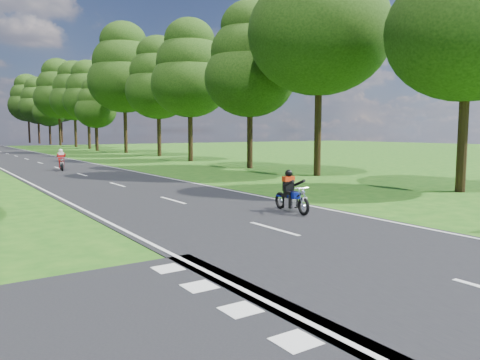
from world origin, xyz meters
TOP-DOWN VIEW (x-y plane):
  - ground at (0.00, 0.00)m, footprint 160.00×160.00m
  - main_road at (0.00, 50.00)m, footprint 7.00×140.00m
  - road_markings at (-0.14, 48.13)m, footprint 7.40×140.00m
  - treeline at (1.43, 60.06)m, footprint 40.00×115.35m
  - rider_near_blue at (2.01, 3.69)m, footprint 0.72×1.64m
  - rider_far_red at (-0.27, 23.74)m, footprint 0.82×1.73m

SIDE VIEW (x-z plane):
  - ground at x=0.00m, z-range 0.00..0.00m
  - main_road at x=0.00m, z-range 0.00..0.02m
  - road_markings at x=-0.14m, z-range 0.02..0.03m
  - rider_near_blue at x=2.01m, z-range 0.02..1.35m
  - rider_far_red at x=-0.27m, z-range 0.02..1.40m
  - treeline at x=1.43m, z-range 0.86..15.65m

